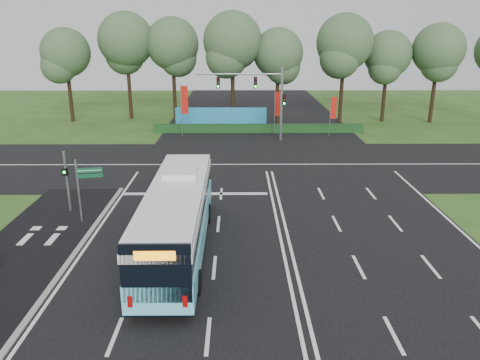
# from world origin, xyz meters

# --- Properties ---
(ground) EXTENTS (120.00, 120.00, 0.00)m
(ground) POSITION_xyz_m (0.00, 0.00, 0.00)
(ground) COLOR #2D511B
(ground) RESTS_ON ground
(road_main) EXTENTS (20.00, 120.00, 0.04)m
(road_main) POSITION_xyz_m (0.00, 0.00, 0.02)
(road_main) COLOR black
(road_main) RESTS_ON ground
(road_cross) EXTENTS (120.00, 14.00, 0.05)m
(road_cross) POSITION_xyz_m (0.00, 12.00, 0.03)
(road_cross) COLOR black
(road_cross) RESTS_ON ground
(bike_path) EXTENTS (5.00, 18.00, 0.06)m
(bike_path) POSITION_xyz_m (-12.50, -3.00, 0.03)
(bike_path) COLOR black
(bike_path) RESTS_ON ground
(kerb_strip) EXTENTS (0.25, 18.00, 0.12)m
(kerb_strip) POSITION_xyz_m (-10.10, -3.00, 0.06)
(kerb_strip) COLOR gray
(kerb_strip) RESTS_ON ground
(city_bus) EXTENTS (2.74, 12.48, 3.58)m
(city_bus) POSITION_xyz_m (-5.12, -3.26, 1.80)
(city_bus) COLOR #66D7EC
(city_bus) RESTS_ON ground
(pedestrian_signal) EXTENTS (0.32, 0.43, 3.72)m
(pedestrian_signal) POSITION_xyz_m (-12.20, 1.94, 2.03)
(pedestrian_signal) COLOR gray
(pedestrian_signal) RESTS_ON ground
(street_sign) EXTENTS (1.41, 0.33, 3.66)m
(street_sign) POSITION_xyz_m (-10.70, 0.45, 2.33)
(street_sign) COLOR gray
(street_sign) RESTS_ON ground
(banner_flag_left) EXTENTS (0.75, 0.20, 5.16)m
(banner_flag_left) POSITION_xyz_m (-7.56, 22.65, 3.34)
(banner_flag_left) COLOR gray
(banner_flag_left) RESTS_ON ground
(banner_flag_mid) EXTENTS (0.63, 0.28, 4.51)m
(banner_flag_mid) POSITION_xyz_m (1.81, 23.14, 2.94)
(banner_flag_mid) COLOR gray
(banner_flag_mid) RESTS_ON ground
(banner_flag_right) EXTENTS (0.60, 0.11, 4.09)m
(banner_flag_right) POSITION_xyz_m (7.32, 22.41, 2.68)
(banner_flag_right) COLOR gray
(banner_flag_right) RESTS_ON ground
(traffic_light_gantry) EXTENTS (8.41, 0.28, 7.00)m
(traffic_light_gantry) POSITION_xyz_m (0.21, 20.50, 4.66)
(traffic_light_gantry) COLOR gray
(traffic_light_gantry) RESTS_ON ground
(hedge) EXTENTS (22.00, 1.20, 0.80)m
(hedge) POSITION_xyz_m (0.00, 24.50, 0.40)
(hedge) COLOR #163D19
(hedge) RESTS_ON ground
(blue_hoarding) EXTENTS (10.00, 0.30, 2.20)m
(blue_hoarding) POSITION_xyz_m (-4.00, 27.00, 1.10)
(blue_hoarding) COLOR #2285B9
(blue_hoarding) RESTS_ON ground
(eucalyptus_row) EXTENTS (54.82, 10.02, 12.43)m
(eucalyptus_row) POSITION_xyz_m (1.87, 30.61, 8.52)
(eucalyptus_row) COLOR black
(eucalyptus_row) RESTS_ON ground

